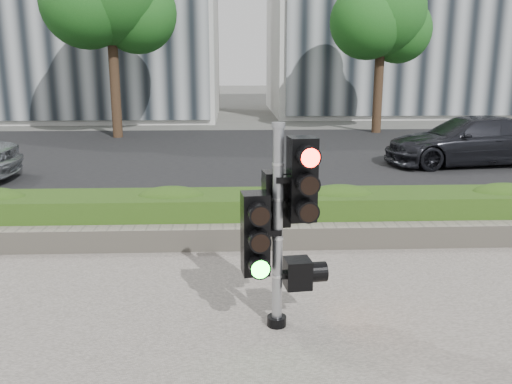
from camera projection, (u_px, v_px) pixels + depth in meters
ground at (253, 304)px, 6.32m from camera, size 120.00×120.00×0.00m
road at (240, 157)px, 16.03m from camera, size 60.00×13.00×0.02m
curb at (246, 222)px, 9.36m from camera, size 60.00×0.25×0.12m
stone_wall at (248, 237)px, 8.12m from camera, size 12.00×0.32×0.34m
hedge at (247, 214)px, 8.71m from camera, size 12.00×1.00×0.68m
building_right at (436, 1)px, 29.66m from camera, size 18.00×10.00×12.00m
tree_right at (381, 15)px, 20.60m from camera, size 4.10×3.58×6.53m
traffic_signal at (280, 217)px, 5.51m from camera, size 0.77×0.60×2.16m
car_dark at (468, 141)px, 14.69m from camera, size 4.66×2.29×1.30m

